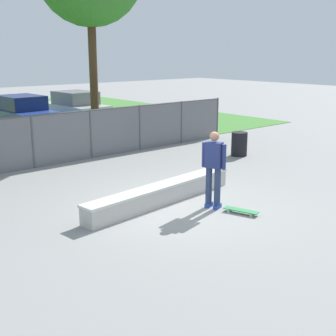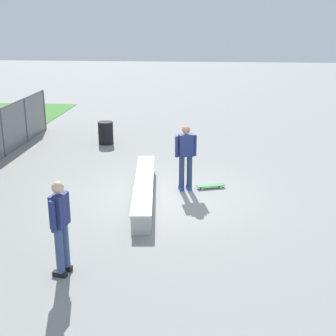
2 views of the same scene
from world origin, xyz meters
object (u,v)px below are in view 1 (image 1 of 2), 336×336
object	(u,v)px
skateboarder	(214,166)
skateboard	(241,210)
concrete_ledge	(162,193)
car_blue	(21,113)
trash_bin	(239,144)
car_silver	(75,108)

from	to	relation	value
skateboarder	skateboard	size ratio (longest dim) A/B	2.21
concrete_ledge	car_blue	xyz separation A→B (m)	(1.72, 12.12, 0.60)
concrete_ledge	skateboarder	xyz separation A→B (m)	(0.66, -1.06, 0.77)
concrete_ledge	skateboard	bearing A→B (deg)	-63.57
skateboard	skateboarder	bearing A→B (deg)	106.59
skateboard	trash_bin	distance (m)	6.02
car_silver	trash_bin	xyz separation A→B (m)	(0.71, -10.30, -0.42)
car_blue	trash_bin	bearing A→B (deg)	-69.61
skateboard	trash_bin	size ratio (longest dim) A/B	0.98
car_silver	skateboard	bearing A→B (deg)	-105.04
skateboard	car_silver	distance (m)	14.77
skateboard	car_blue	size ratio (longest dim) A/B	0.19
skateboarder	car_silver	world-z (taller)	skateboarder
car_blue	trash_bin	size ratio (longest dim) A/B	5.07
skateboard	car_silver	world-z (taller)	car_silver
concrete_ledge	car_blue	distance (m)	12.26
car_silver	trash_bin	bearing A→B (deg)	-86.08
skateboarder	skateboard	world-z (taller)	skateboarder
skateboard	trash_bin	xyz separation A→B (m)	(4.53, 3.95, 0.35)
concrete_ledge	car_blue	world-z (taller)	car_blue
concrete_ledge	skateboard	world-z (taller)	concrete_ledge
skateboarder	car_blue	world-z (taller)	skateboarder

